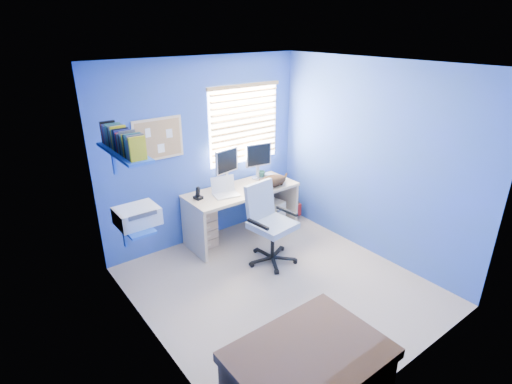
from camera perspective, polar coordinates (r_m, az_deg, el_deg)
floor at (r=4.84m, az=3.34°, el=-13.27°), size 3.00×3.20×0.00m
ceiling at (r=3.93m, az=4.20°, el=17.66°), size 3.00×3.20×0.00m
wall_back at (r=5.46m, az=-7.34°, el=5.62°), size 3.00×0.01×2.50m
wall_front at (r=3.32m, az=22.20°, el=-7.87°), size 3.00×0.01×2.50m
wall_left at (r=3.52m, az=-15.21°, el=-5.10°), size 0.01×3.20×2.50m
wall_right at (r=5.28m, az=16.19°, el=4.27°), size 0.01×3.20×2.50m
desk at (r=5.69m, az=-2.02°, el=-3.00°), size 1.60×0.65×0.74m
laptop at (r=5.30m, az=-4.31°, el=0.61°), size 0.38×0.32×0.22m
monitor_left at (r=5.58m, az=-4.27°, el=3.52°), size 0.42×0.19×0.54m
monitor_right at (r=5.83m, az=0.24°, el=4.44°), size 0.41×0.19×0.54m
phone at (r=5.24m, az=-8.30°, el=-0.15°), size 0.11×0.12×0.17m
mug at (r=5.93m, az=0.77°, el=2.52°), size 0.10×0.09×0.10m
cd_spindle at (r=5.92m, az=1.76°, el=2.32°), size 0.13×0.13×0.07m
cat at (r=5.60m, az=2.39°, el=1.57°), size 0.48×0.30×0.16m
tower_pc at (r=6.02m, az=2.06°, el=-3.01°), size 0.27×0.47×0.45m
drawer_boxes at (r=5.54m, az=-7.72°, el=-5.16°), size 0.35×0.28×0.54m
yellow_book at (r=5.85m, az=2.22°, el=-4.98°), size 0.03×0.17×0.24m
backpack at (r=6.34m, az=5.30°, el=-2.35°), size 0.31×0.25×0.33m
bed_corner at (r=3.50m, az=7.41°, el=-24.80°), size 1.15×0.82×0.55m
office_chair at (r=5.12m, az=1.96°, el=-5.95°), size 0.67×0.67×1.03m
window_blinds at (r=5.70m, az=-1.61°, el=9.64°), size 1.15×0.05×1.10m
corkboard at (r=5.09m, az=-13.76°, el=7.37°), size 0.64×0.02×0.52m
wall_shelves at (r=4.14m, az=-17.68°, el=1.70°), size 0.42×0.90×1.05m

